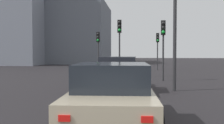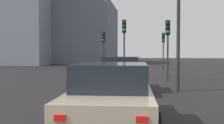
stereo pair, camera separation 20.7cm
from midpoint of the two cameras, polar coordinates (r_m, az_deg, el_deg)
name	(u,v)px [view 2 (the right image)]	position (r m, az deg, el deg)	size (l,w,h in m)	color
car_maroon_lead	(122,74)	(13.05, 2.46, -2.52)	(4.58, 2.05, 1.59)	#510F16
car_beige_second	(112,95)	(6.93, 0.86, -6.78)	(4.78, 2.24, 1.53)	tan
traffic_light_near_left	(124,36)	(19.72, 2.79, 5.30)	(0.32, 0.28, 4.05)	#2D2D30
traffic_light_near_right	(163,43)	(27.81, 10.64, 3.76)	(0.32, 0.29, 3.65)	#2D2D30
traffic_light_far_left	(168,37)	(17.63, 11.63, 4.96)	(0.32, 0.30, 3.75)	#2D2D30
traffic_light_far_right	(103,43)	(24.88, -1.53, 3.86)	(0.32, 0.30, 3.57)	#2D2D30
building_facade_left	(81,34)	(47.43, -6.31, 5.73)	(14.73, 11.08, 9.67)	slate
building_facade_center	(29,6)	(43.18, -16.38, 10.81)	(10.24, 6.89, 16.84)	gray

